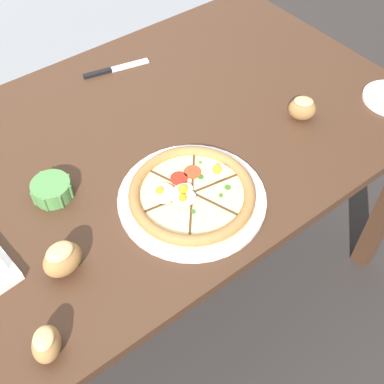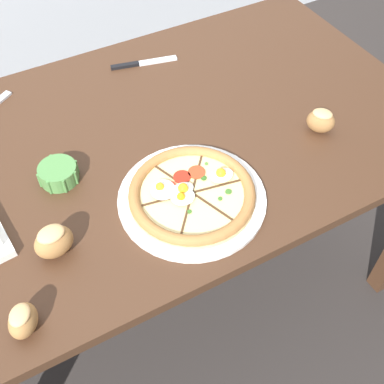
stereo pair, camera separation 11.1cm
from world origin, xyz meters
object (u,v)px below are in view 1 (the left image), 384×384
Objects in this scene: dining_table at (134,170)px; pizza at (192,195)px; bread_piece_mid at (62,259)px; bread_piece_near at (302,108)px; knife_spare at (116,69)px; ramekin_bowl at (52,189)px; bread_piece_far at (46,343)px.

dining_table is 4.56× the size of pizza.
bread_piece_mid reaches higher than pizza.
bread_piece_mid is (-0.31, -0.23, 0.13)m from dining_table.
bread_piece_near reaches higher than pizza.
bread_piece_mid reaches higher than knife_spare.
ramekin_bowl is at bearing 69.95° from bread_piece_mid.
ramekin_bowl is 1.14× the size of bread_piece_far.
ramekin_bowl reaches higher than knife_spare.
ramekin_bowl is 0.21m from bread_piece_mid.
knife_spare is at bearing 41.55° from ramekin_bowl.
knife_spare is (0.56, 0.67, -0.03)m from bread_piece_far.
pizza is at bearing -90.12° from knife_spare.
bread_piece_mid is (-0.07, -0.20, 0.02)m from ramekin_bowl.
dining_table is at bearing 156.32° from bread_piece_near.
pizza reaches higher than knife_spare.
ramekin_bowl is 0.68m from bread_piece_near.
bread_piece_near is (0.41, 0.05, 0.02)m from pizza.
knife_spare is (0.45, 0.53, -0.04)m from bread_piece_mid.
knife_spare is at bearing 50.37° from bread_piece_far.
bread_piece_mid is at bearing -177.12° from bread_piece_near.
dining_table is at bearing 41.49° from bread_piece_far.
bread_piece_near is at bearing 6.92° from pizza.
bread_piece_mid is at bearing -143.63° from dining_table.
bread_piece_mid is (-0.74, -0.04, 0.00)m from bread_piece_near.
bread_piece_far is (-0.43, -0.13, 0.01)m from pizza.
bread_piece_near is 1.06× the size of bread_piece_far.
pizza is 0.56m from knife_spare.
bread_piece_near reaches higher than bread_piece_far.
knife_spare is (-0.29, 0.50, -0.03)m from bread_piece_near.
dining_table is 15.95× the size of ramekin_bowl.
pizza is at bearing -173.08° from bread_piece_near.
ramekin_bowl is 1.08× the size of bread_piece_mid.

